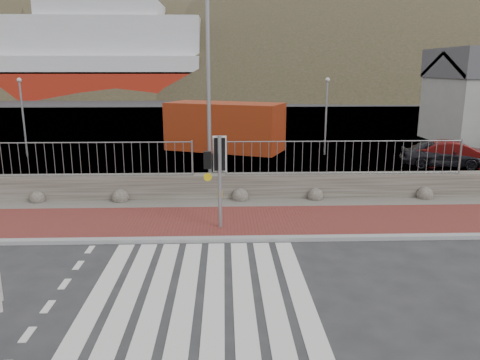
{
  "coord_description": "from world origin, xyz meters",
  "views": [
    {
      "loc": [
        0.53,
        -9.06,
        4.63
      ],
      "look_at": [
        0.94,
        3.0,
        1.72
      ],
      "focal_mm": 35.0,
      "sensor_mm": 36.0,
      "label": 1
    }
  ],
  "objects_px": {
    "traffic_signal_far": "(218,163)",
    "car_b": "(455,154)",
    "ferry": "(64,63)",
    "car_a": "(441,154)",
    "streetlight": "(212,67)",
    "shipping_container": "(225,127)"
  },
  "relations": [
    {
      "from": "traffic_signal_far",
      "to": "streetlight",
      "type": "distance_m",
      "value": 4.96
    },
    {
      "from": "car_a",
      "to": "car_b",
      "type": "xyz_separation_m",
      "value": [
        0.65,
        -0.1,
        -0.01
      ]
    },
    {
      "from": "traffic_signal_far",
      "to": "shipping_container",
      "type": "height_order",
      "value": "traffic_signal_far"
    },
    {
      "from": "traffic_signal_far",
      "to": "car_b",
      "type": "distance_m",
      "value": 14.07
    },
    {
      "from": "traffic_signal_far",
      "to": "streetlight",
      "type": "xyz_separation_m",
      "value": [
        -0.24,
        4.19,
        2.63
      ]
    },
    {
      "from": "streetlight",
      "to": "car_b",
      "type": "bearing_deg",
      "value": -0.63
    },
    {
      "from": "car_b",
      "to": "traffic_signal_far",
      "type": "bearing_deg",
      "value": 139.94
    },
    {
      "from": "traffic_signal_far",
      "to": "shipping_container",
      "type": "relative_size",
      "value": 0.43
    },
    {
      "from": "car_a",
      "to": "traffic_signal_far",
      "type": "bearing_deg",
      "value": 140.09
    },
    {
      "from": "ferry",
      "to": "car_b",
      "type": "distance_m",
      "value": 66.38
    },
    {
      "from": "ferry",
      "to": "car_a",
      "type": "xyz_separation_m",
      "value": [
        35.51,
        -55.37,
        -4.73
      ]
    },
    {
      "from": "ferry",
      "to": "traffic_signal_far",
      "type": "relative_size",
      "value": 18.03
    },
    {
      "from": "ferry",
      "to": "car_a",
      "type": "relative_size",
      "value": 13.57
    },
    {
      "from": "ferry",
      "to": "streetlight",
      "type": "xyz_separation_m",
      "value": [
        24.77,
        -59.75,
        -0.72
      ]
    },
    {
      "from": "shipping_container",
      "to": "car_a",
      "type": "height_order",
      "value": "shipping_container"
    },
    {
      "from": "ferry",
      "to": "car_b",
      "type": "relative_size",
      "value": 13.3
    },
    {
      "from": "ferry",
      "to": "traffic_signal_far",
      "type": "height_order",
      "value": "ferry"
    },
    {
      "from": "ferry",
      "to": "shipping_container",
      "type": "height_order",
      "value": "ferry"
    },
    {
      "from": "ferry",
      "to": "shipping_container",
      "type": "xyz_separation_m",
      "value": [
        25.23,
        -50.31,
        -4.01
      ]
    },
    {
      "from": "streetlight",
      "to": "shipping_container",
      "type": "height_order",
      "value": "streetlight"
    },
    {
      "from": "shipping_container",
      "to": "car_b",
      "type": "distance_m",
      "value": 12.11
    },
    {
      "from": "ferry",
      "to": "traffic_signal_far",
      "type": "xyz_separation_m",
      "value": [
        25.01,
        -63.94,
        -3.35
      ]
    }
  ]
}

